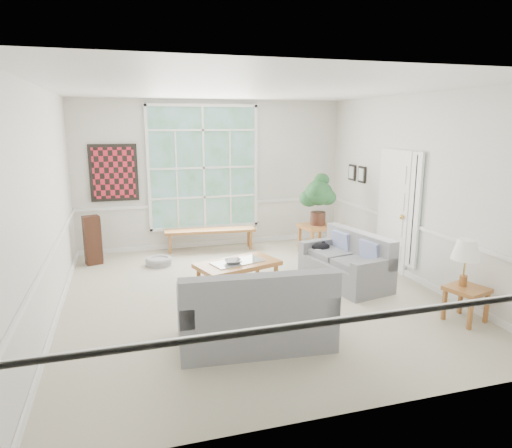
{
  "coord_description": "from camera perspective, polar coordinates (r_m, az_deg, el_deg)",
  "views": [
    {
      "loc": [
        -1.78,
        -6.24,
        2.54
      ],
      "look_at": [
        0.1,
        0.2,
        1.05
      ],
      "focal_mm": 32.0,
      "sensor_mm": 36.0,
      "label": 1
    }
  ],
  "objects": [
    {
      "name": "window_bench",
      "position": [
        9.34,
        -5.71,
        -1.97
      ],
      "size": [
        1.85,
        0.52,
        0.43
      ],
      "primitive_type": "cube",
      "rotation": [
        0.0,
        0.0,
        -0.09
      ],
      "color": "#975C2B",
      "rests_on": "floor"
    },
    {
      "name": "houseplant",
      "position": [
        8.94,
        7.82,
        3.09
      ],
      "size": [
        0.75,
        0.75,
        1.02
      ],
      "primitive_type": null,
      "rotation": [
        0.0,
        0.0,
        0.33
      ],
      "color": "#225029",
      "rests_on": "end_table"
    },
    {
      "name": "floor",
      "position": [
        6.97,
        -0.33,
        -8.89
      ],
      "size": [
        5.5,
        6.0,
        0.01
      ],
      "primitive_type": "cube",
      "color": "#ABA48E",
      "rests_on": "ground"
    },
    {
      "name": "end_table",
      "position": [
        9.09,
        7.5,
        -1.91
      ],
      "size": [
        0.67,
        0.67,
        0.59
      ],
      "primitive_type": "cube",
      "rotation": [
        0.0,
        0.0,
        0.15
      ],
      "color": "#975C2B",
      "rests_on": "floor"
    },
    {
      "name": "wall_art",
      "position": [
        9.24,
        -17.35,
        6.12
      ],
      "size": [
        0.9,
        0.06,
        1.1
      ],
      "primitive_type": "cube",
      "color": "maroon",
      "rests_on": "wall_back"
    },
    {
      "name": "table_lamp",
      "position": [
        6.49,
        24.65,
        -4.44
      ],
      "size": [
        0.49,
        0.49,
        0.62
      ],
      "primitive_type": null,
      "rotation": [
        0.0,
        0.0,
        0.53
      ],
      "color": "white",
      "rests_on": "side_table"
    },
    {
      "name": "coffee_table",
      "position": [
        7.07,
        -2.3,
        -6.57
      ],
      "size": [
        1.38,
        1.01,
        0.46
      ],
      "primitive_type": "cube",
      "rotation": [
        0.0,
        0.0,
        0.31
      ],
      "color": "#975C2B",
      "rests_on": "floor"
    },
    {
      "name": "loveseat_front",
      "position": [
        5.39,
        -0.19,
        -10.01
      ],
      "size": [
        1.83,
        1.06,
        0.95
      ],
      "primitive_type": "cube",
      "rotation": [
        0.0,
        0.0,
        -0.08
      ],
      "color": "slate",
      "rests_on": "floor"
    },
    {
      "name": "side_table",
      "position": [
        6.62,
        24.71,
        -9.1
      ],
      "size": [
        0.57,
        0.57,
        0.47
      ],
      "primitive_type": "cube",
      "rotation": [
        0.0,
        0.0,
        0.31
      ],
      "color": "#975C2B",
      "rests_on": "floor"
    },
    {
      "name": "floor_speaker",
      "position": [
        8.84,
        -19.77,
        -1.91
      ],
      "size": [
        0.33,
        0.29,
        0.9
      ],
      "primitive_type": "cube",
      "rotation": [
        0.0,
        0.0,
        0.29
      ],
      "color": "#371C12",
      "rests_on": "floor"
    },
    {
      "name": "window_back",
      "position": [
        9.38,
        -6.56,
        7.0
      ],
      "size": [
        2.3,
        0.08,
        2.4
      ],
      "primitive_type": "cube",
      "color": "white",
      "rests_on": "wall_back"
    },
    {
      "name": "pewter_bowl",
      "position": [
        6.91,
        -2.85,
        -4.67
      ],
      "size": [
        0.36,
        0.36,
        0.08
      ],
      "primitive_type": "imported",
      "rotation": [
        0.0,
        0.0,
        0.1
      ],
      "color": "#9A999E",
      "rests_on": "coffee_table"
    },
    {
      "name": "door_sidelight",
      "position": [
        7.79,
        19.26,
        1.54
      ],
      "size": [
        0.08,
        0.26,
        1.9
      ],
      "primitive_type": "cube",
      "color": "white",
      "rests_on": "wall_right"
    },
    {
      "name": "cat",
      "position": [
        7.79,
        8.1,
        -2.8
      ],
      "size": [
        0.39,
        0.34,
        0.15
      ],
      "primitive_type": "ellipsoid",
      "rotation": [
        0.0,
        0.0,
        0.45
      ],
      "color": "black",
      "rests_on": "loveseat_right"
    },
    {
      "name": "pet_bed",
      "position": [
        8.54,
        -12.06,
        -4.57
      ],
      "size": [
        0.52,
        0.52,
        0.14
      ],
      "primitive_type": "cylinder",
      "rotation": [
        0.0,
        0.0,
        0.1
      ],
      "color": "gray",
      "rests_on": "floor"
    },
    {
      "name": "wall_frame_far",
      "position": [
        9.57,
        11.87,
        6.32
      ],
      "size": [
        0.04,
        0.26,
        0.32
      ],
      "primitive_type": "cube",
      "color": "black",
      "rests_on": "wall_right"
    },
    {
      "name": "loveseat_right",
      "position": [
        7.46,
        11.05,
        -4.29
      ],
      "size": [
        1.07,
        1.65,
        0.83
      ],
      "primitive_type": "cube",
      "rotation": [
        0.0,
        0.0,
        0.2
      ],
      "color": "slate",
      "rests_on": "floor"
    },
    {
      "name": "wall_left",
      "position": [
        6.4,
        -24.76,
        2.0
      ],
      "size": [
        0.02,
        6.0,
        3.0
      ],
      "primitive_type": "cube",
      "color": "silver",
      "rests_on": "ground"
    },
    {
      "name": "ceiling",
      "position": [
        6.51,
        -0.37,
        16.57
      ],
      "size": [
        5.5,
        6.0,
        0.02
      ],
      "primitive_type": "cube",
      "color": "white",
      "rests_on": "ground"
    },
    {
      "name": "wall_back",
      "position": [
        9.47,
        -5.38,
        6.17
      ],
      "size": [
        5.5,
        0.02,
        3.0
      ],
      "primitive_type": "cube",
      "color": "silver",
      "rests_on": "ground"
    },
    {
      "name": "entry_door",
      "position": [
        8.32,
        16.72,
        1.67
      ],
      "size": [
        0.08,
        0.9,
        2.1
      ],
      "primitive_type": "cube",
      "color": "white",
      "rests_on": "floor"
    },
    {
      "name": "wall_right",
      "position": [
        7.78,
        19.56,
        4.12
      ],
      "size": [
        0.02,
        6.0,
        3.0
      ],
      "primitive_type": "cube",
      "color": "silver",
      "rests_on": "ground"
    },
    {
      "name": "wall_frame_near",
      "position": [
        9.22,
        13.04,
        6.04
      ],
      "size": [
        0.04,
        0.26,
        0.32
      ],
      "primitive_type": "cube",
      "color": "black",
      "rests_on": "wall_right"
    },
    {
      "name": "wall_front",
      "position": [
        3.84,
        12.07,
        -3.49
      ],
      "size": [
        5.5,
        0.02,
        3.0
      ],
      "primitive_type": "cube",
      "color": "silver",
      "rests_on": "ground"
    }
  ]
}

